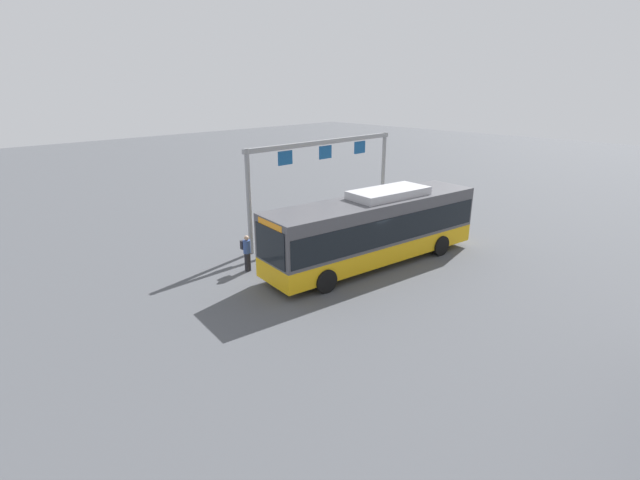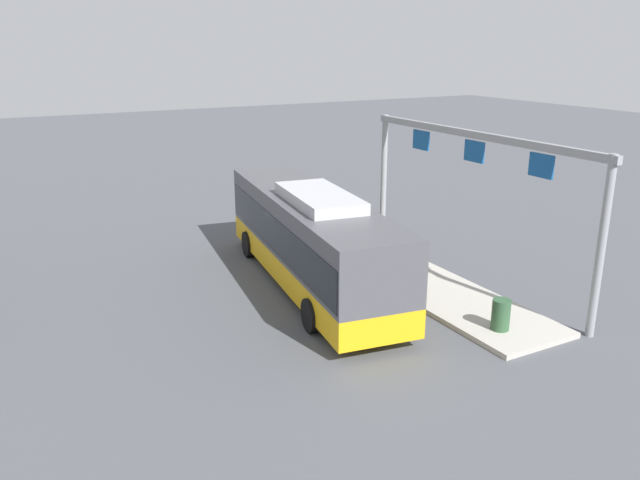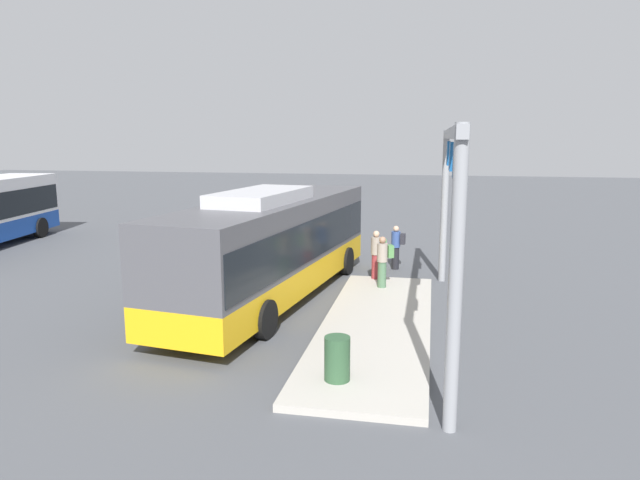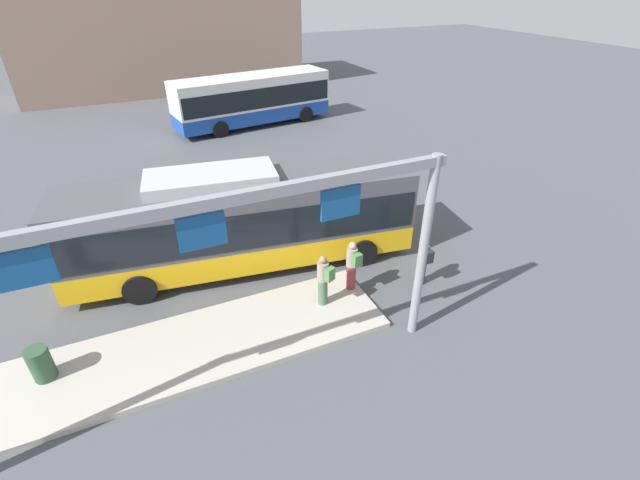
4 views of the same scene
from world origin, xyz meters
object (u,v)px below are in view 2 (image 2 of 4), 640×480
Objects in this scene: bus_main at (311,235)px; person_boarding at (330,216)px; trash_bin at (501,315)px; person_waiting_mid at (346,227)px; person_waiting_near at (368,233)px.

bus_main is 5.95m from person_boarding.
person_boarding is 1.86× the size of trash_bin.
person_waiting_mid is 1.86× the size of trash_bin.
bus_main reaches higher than person_waiting_mid.
person_boarding is (4.76, -3.45, -0.92)m from bus_main.
person_boarding is 10.70m from trash_bin.
bus_main reaches higher than person_boarding.
bus_main reaches higher than trash_bin.
person_boarding is 1.00× the size of person_waiting_near.
bus_main is 6.82× the size of person_boarding.
person_boarding is at bearing -27.98° from bus_main.
trash_bin is (-10.68, 0.49, -0.28)m from person_boarding.
person_waiting_mid is 8.45m from trash_bin.
person_waiting_mid is at bearing 79.75° from person_boarding.
person_waiting_near is (1.43, -3.23, -0.76)m from bus_main.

